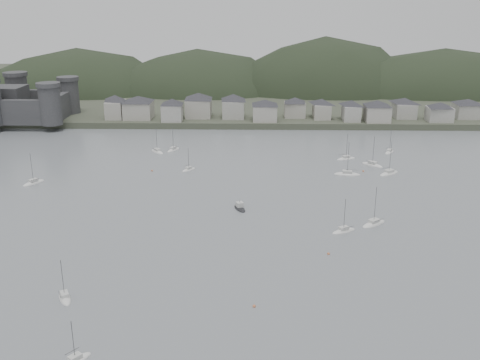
{
  "coord_description": "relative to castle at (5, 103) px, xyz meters",
  "views": [
    {
      "loc": [
        3.64,
        -87.22,
        60.11
      ],
      "look_at": [
        0.0,
        75.0,
        6.0
      ],
      "focal_mm": 40.72,
      "sensor_mm": 36.0,
      "label": 1
    }
  ],
  "objects": [
    {
      "name": "castle",
      "position": [
        0.0,
        0.0,
        0.0
      ],
      "size": [
        66.0,
        43.0,
        20.0
      ],
      "color": "#363639",
      "rests_on": "far_shore_land"
    },
    {
      "name": "sailboat_lead",
      "position": [
        84.31,
        -166.8,
        -10.78
      ],
      "size": [
        5.18,
        7.25,
        9.6
      ],
      "rotation": [
        0.0,
        0.0,
        0.47
      ],
      "color": "silver",
      "rests_on": "ground"
    },
    {
      "name": "motor_launch_far",
      "position": [
        120.13,
        -114.36,
        -10.66
      ],
      "size": [
        4.84,
        7.26,
        3.65
      ],
      "rotation": [
        0.0,
        0.0,
        3.53
      ],
      "color": "black",
      "rests_on": "ground"
    },
    {
      "name": "forested_ridge",
      "position": [
        124.83,
        89.6,
        -22.25
      ],
      "size": [
        851.55,
        103.94,
        102.57
      ],
      "color": "black",
      "rests_on": "ground"
    },
    {
      "name": "ground",
      "position": [
        120.0,
        -179.8,
        -10.96
      ],
      "size": [
        900.0,
        900.0,
        0.0
      ],
      "primitive_type": "plane",
      "color": "slate",
      "rests_on": "ground"
    },
    {
      "name": "mooring_buoys",
      "position": [
        134.09,
        -133.36,
        -10.81
      ],
      "size": [
        78.34,
        124.65,
        0.7
      ],
      "color": "#CA6F43",
      "rests_on": "ground"
    },
    {
      "name": "far_shore_land",
      "position": [
        120.0,
        115.2,
        -9.46
      ],
      "size": [
        900.0,
        250.0,
        3.0
      ],
      "primitive_type": "cube",
      "color": "#383D2D",
      "rests_on": "ground"
    },
    {
      "name": "waterfront_town",
      "position": [
        170.59,
        3.54,
        -2.3
      ],
      "size": [
        451.48,
        28.46,
        12.92
      ],
      "color": "#A5A396",
      "rests_on": "far_shore_land"
    },
    {
      "name": "moored_fleet",
      "position": [
        112.22,
        -105.62,
        -10.79
      ],
      "size": [
        231.24,
        159.8,
        13.32
      ],
      "color": "silver",
      "rests_on": "ground"
    }
  ]
}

